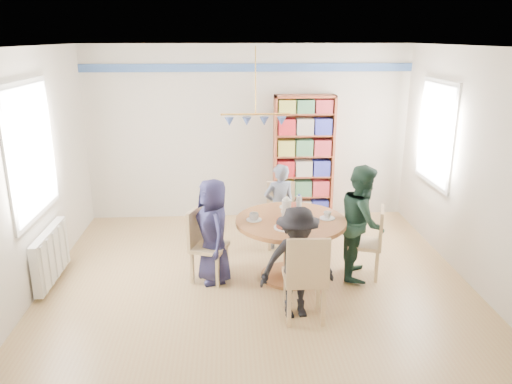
{
  "coord_description": "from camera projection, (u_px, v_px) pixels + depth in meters",
  "views": [
    {
      "loc": [
        -0.32,
        -5.18,
        2.8
      ],
      "look_at": [
        0.0,
        0.4,
        1.05
      ],
      "focal_mm": 35.0,
      "sensor_mm": 36.0,
      "label": 1
    }
  ],
  "objects": [
    {
      "name": "radiator",
      "position": [
        51.0,
        255.0,
        5.84
      ],
      "size": [
        0.12,
        1.0,
        0.6
      ],
      "color": "silver",
      "rests_on": "ground"
    },
    {
      "name": "bookshelf",
      "position": [
        303.0,
        159.0,
        7.78
      ],
      "size": [
        0.93,
        0.28,
        1.96
      ],
      "color": "brown",
      "rests_on": "ground"
    },
    {
      "name": "person_right",
      "position": [
        362.0,
        222.0,
        5.93
      ],
      "size": [
        0.67,
        0.78,
        1.38
      ],
      "primitive_type": "imported",
      "rotation": [
        0.0,
        0.0,
        1.33
      ],
      "color": "#172E23",
      "rests_on": "ground"
    },
    {
      "name": "chair_far",
      "position": [
        281.0,
        211.0,
        6.91
      ],
      "size": [
        0.41,
        0.41,
        0.88
      ],
      "color": "tan",
      "rests_on": "ground"
    },
    {
      "name": "chair_right",
      "position": [
        371.0,
        239.0,
        5.96
      ],
      "size": [
        0.48,
        0.48,
        0.87
      ],
      "color": "tan",
      "rests_on": "ground"
    },
    {
      "name": "chair_near",
      "position": [
        306.0,
        275.0,
        4.97
      ],
      "size": [
        0.43,
        0.43,
        0.96
      ],
      "color": "tan",
      "rests_on": "ground"
    },
    {
      "name": "person_left",
      "position": [
        213.0,
        231.0,
        5.82
      ],
      "size": [
        0.58,
        0.71,
        1.26
      ],
      "primitive_type": "imported",
      "rotation": [
        0.0,
        0.0,
        -1.23
      ],
      "color": "#1B1A3A",
      "rests_on": "ground"
    },
    {
      "name": "person_far",
      "position": [
        279.0,
        207.0,
        6.75
      ],
      "size": [
        0.49,
        0.39,
        1.19
      ],
      "primitive_type": "imported",
      "rotation": [
        0.0,
        0.0,
        3.41
      ],
      "color": "gray",
      "rests_on": "ground"
    },
    {
      "name": "dining_table",
      "position": [
        290.0,
        235.0,
        5.9
      ],
      "size": [
        1.3,
        1.3,
        0.75
      ],
      "color": "brown",
      "rests_on": "ground"
    },
    {
      "name": "ground",
      "position": [
        258.0,
        288.0,
        5.8
      ],
      "size": [
        5.0,
        5.0,
        0.0
      ],
      "primitive_type": "plane",
      "color": "tan"
    },
    {
      "name": "person_near",
      "position": [
        297.0,
        263.0,
        5.07
      ],
      "size": [
        0.82,
        0.54,
        1.2
      ],
      "primitive_type": "imported",
      "rotation": [
        0.0,
        0.0,
        0.13
      ],
      "color": "black",
      "rests_on": "ground"
    },
    {
      "name": "tableware",
      "position": [
        289.0,
        214.0,
        5.85
      ],
      "size": [
        1.04,
        1.04,
        0.27
      ],
      "color": "white",
      "rests_on": "dining_table"
    },
    {
      "name": "room_shell",
      "position": [
        233.0,
        135.0,
        6.11
      ],
      "size": [
        5.0,
        5.0,
        5.0
      ],
      "color": "white",
      "rests_on": "ground"
    },
    {
      "name": "chair_left",
      "position": [
        203.0,
        241.0,
        5.88
      ],
      "size": [
        0.5,
        0.5,
        0.88
      ],
      "color": "tan",
      "rests_on": "ground"
    }
  ]
}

